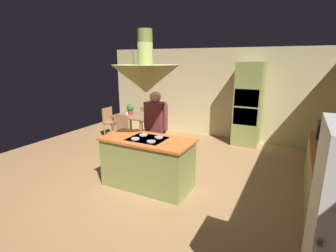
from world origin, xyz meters
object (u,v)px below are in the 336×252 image
at_px(oven_tower, 248,105).
at_px(chair_at_corner, 110,120).
at_px(dining_table, 135,118).
at_px(chair_by_back_wall, 148,119).
at_px(kitchen_island, 148,162).
at_px(cup_on_table, 127,114).
at_px(microwave_on_counter, 332,131).
at_px(person_at_island, 156,126).
at_px(potted_plant_on_table, 130,109).
at_px(chair_facing_island, 120,129).

bearing_deg(oven_tower, chair_at_corner, -162.77).
height_order(dining_table, chair_by_back_wall, chair_by_back_wall).
height_order(kitchen_island, dining_table, kitchen_island).
xyz_separation_m(dining_table, cup_on_table, (-0.10, -0.24, 0.15)).
relative_size(kitchen_island, chair_by_back_wall, 1.86).
height_order(chair_at_corner, microwave_on_counter, microwave_on_counter).
relative_size(person_at_island, potted_plant_on_table, 5.47).
height_order(chair_facing_island, potted_plant_on_table, potted_plant_on_table).
bearing_deg(chair_by_back_wall, oven_tower, -170.83).
relative_size(chair_by_back_wall, cup_on_table, 9.67).
xyz_separation_m(kitchen_island, dining_table, (-1.70, 2.10, 0.20)).
bearing_deg(chair_at_corner, dining_table, -90.00).
relative_size(kitchen_island, cup_on_table, 17.99).
distance_m(oven_tower, cup_on_table, 3.22).
bearing_deg(person_at_island, chair_facing_island, 153.34).
bearing_deg(cup_on_table, potted_plant_on_table, 83.08).
height_order(kitchen_island, chair_by_back_wall, kitchen_island).
xyz_separation_m(chair_facing_island, chair_by_back_wall, (0.00, 1.38, 0.00)).
distance_m(person_at_island, cup_on_table, 2.00).
bearing_deg(person_at_island, chair_at_corner, 148.80).
bearing_deg(chair_by_back_wall, chair_facing_island, 90.00).
bearing_deg(cup_on_table, oven_tower, 25.42).
height_order(dining_table, cup_on_table, cup_on_table).
bearing_deg(oven_tower, chair_by_back_wall, -170.83).
bearing_deg(microwave_on_counter, chair_at_corner, 173.33).
bearing_deg(cup_on_table, chair_by_back_wall, 83.80).
bearing_deg(chair_at_corner, oven_tower, -72.77).
distance_m(chair_by_back_wall, cup_on_table, 0.98).
bearing_deg(oven_tower, dining_table, -157.79).
bearing_deg(oven_tower, cup_on_table, -154.58).
bearing_deg(oven_tower, potted_plant_on_table, -156.76).
relative_size(chair_facing_island, cup_on_table, 9.67).
bearing_deg(chair_by_back_wall, kitchen_island, 121.34).
bearing_deg(chair_at_corner, cup_on_table, -106.65).
bearing_deg(chair_by_back_wall, dining_table, 90.00).
height_order(oven_tower, potted_plant_on_table, oven_tower).
bearing_deg(potted_plant_on_table, person_at_island, -40.51).
xyz_separation_m(chair_at_corner, potted_plant_on_table, (0.80, -0.09, 0.42)).
bearing_deg(microwave_on_counter, cup_on_table, 175.08).
height_order(person_at_island, chair_facing_island, person_at_island).
xyz_separation_m(dining_table, chair_at_corner, (-0.89, -0.00, -0.16)).
bearing_deg(chair_by_back_wall, potted_plant_on_table, 83.93).
bearing_deg(chair_by_back_wall, chair_at_corner, 37.95).
xyz_separation_m(person_at_island, chair_facing_island, (-1.49, 0.75, -0.44)).
relative_size(chair_facing_island, microwave_on_counter, 1.89).
distance_m(dining_table, potted_plant_on_table, 0.30).
xyz_separation_m(kitchen_island, potted_plant_on_table, (-1.78, 2.01, 0.47)).
xyz_separation_m(person_at_island, chair_by_back_wall, (-1.49, 2.13, -0.44)).
bearing_deg(chair_at_corner, kitchen_island, -129.07).
height_order(chair_by_back_wall, chair_at_corner, same).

